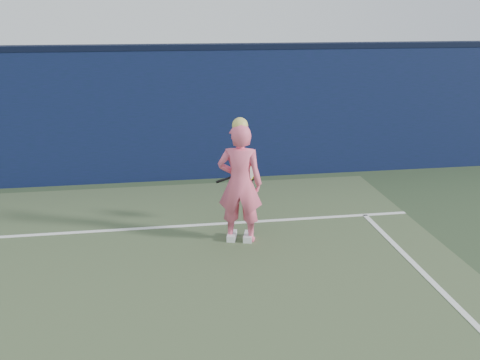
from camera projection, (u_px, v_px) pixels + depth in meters
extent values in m
cube|color=black|center=(77.00, 119.00, 9.58)|extent=(24.00, 0.40, 2.50)
cube|color=black|center=(70.00, 48.00, 9.17)|extent=(24.00, 0.42, 0.10)
imported|color=#FC6285|center=(240.00, 184.00, 7.18)|extent=(0.72, 0.57, 1.74)
sphere|color=#DDCE63|center=(240.00, 125.00, 6.91)|extent=(0.22, 0.22, 0.22)
cube|color=white|center=(248.00, 237.00, 7.42)|extent=(0.19, 0.30, 0.10)
cube|color=white|center=(232.00, 236.00, 7.45)|extent=(0.19, 0.30, 0.10)
torus|color=black|center=(247.00, 173.00, 7.64)|extent=(0.34, 0.16, 0.34)
torus|color=#CAD514|center=(247.00, 173.00, 7.64)|extent=(0.28, 0.12, 0.28)
cylinder|color=beige|center=(247.00, 173.00, 7.64)|extent=(0.27, 0.11, 0.28)
cylinder|color=black|center=(230.00, 178.00, 7.63)|extent=(0.31, 0.07, 0.11)
cylinder|color=black|center=(220.00, 181.00, 7.63)|extent=(0.14, 0.06, 0.07)
cube|color=white|center=(61.00, 233.00, 7.63)|extent=(11.00, 0.08, 0.01)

